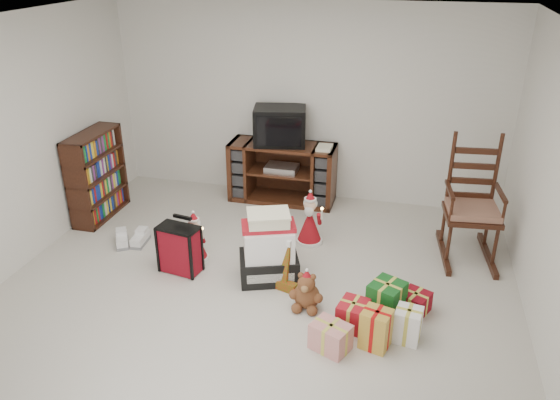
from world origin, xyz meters
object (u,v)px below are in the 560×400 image
at_px(teddy_bear, 307,293).
at_px(santa_figurine, 310,223).
at_px(gift_cluster, 379,318).
at_px(gift_pile, 269,251).
at_px(crt_television, 280,126).
at_px(sneaker_pair, 131,240).
at_px(rocking_chair, 471,214).
at_px(tv_stand, 282,172).
at_px(red_suitcase, 180,249).
at_px(mrs_claus_figurine, 195,241).
at_px(bookshelf, 97,177).

xyz_separation_m(teddy_bear, santa_figurine, (-0.22, 1.21, 0.08)).
relative_size(teddy_bear, gift_cluster, 0.33).
bearing_deg(gift_cluster, santa_figurine, 122.61).
relative_size(gift_pile, crt_television, 1.01).
bearing_deg(sneaker_pair, gift_pile, -30.20).
bearing_deg(rocking_chair, gift_cluster, -123.32).
xyz_separation_m(rocking_chair, teddy_bear, (-1.49, -1.40, -0.31)).
distance_m(rocking_chair, sneaker_pair, 3.74).
distance_m(rocking_chair, santa_figurine, 1.73).
bearing_deg(santa_figurine, sneaker_pair, -164.75).
bearing_deg(tv_stand, rocking_chair, -19.92).
height_order(red_suitcase, sneaker_pair, red_suitcase).
xyz_separation_m(santa_figurine, mrs_claus_figurine, (-1.11, -0.66, -0.03)).
relative_size(rocking_chair, teddy_bear, 3.76).
bearing_deg(teddy_bear, crt_television, 110.02).
height_order(tv_stand, santa_figurine, tv_stand).
bearing_deg(crt_television, tv_stand, -29.63).
relative_size(teddy_bear, mrs_claus_figurine, 0.65).
bearing_deg(rocking_chair, teddy_bear, -142.89).
bearing_deg(gift_pile, tv_stand, 79.70).
xyz_separation_m(rocking_chair, mrs_claus_figurine, (-2.81, -0.84, -0.25)).
bearing_deg(teddy_bear, mrs_claus_figurine, 157.15).
height_order(tv_stand, crt_television, crt_television).
height_order(mrs_claus_figurine, sneaker_pair, mrs_claus_figurine).
relative_size(santa_figurine, sneaker_pair, 1.52).
relative_size(bookshelf, gift_cluster, 0.96).
xyz_separation_m(rocking_chair, gift_pile, (-1.95, -1.01, -0.15)).
bearing_deg(mrs_claus_figurine, sneaker_pair, 171.28).
xyz_separation_m(tv_stand, mrs_claus_figurine, (-0.53, -1.69, -0.17)).
bearing_deg(gift_cluster, crt_television, 121.60).
relative_size(tv_stand, santa_figurine, 2.15).
xyz_separation_m(sneaker_pair, gift_cluster, (2.83, -0.86, 0.08)).
relative_size(teddy_bear, santa_figurine, 0.58).
height_order(teddy_bear, crt_television, crt_television).
distance_m(tv_stand, teddy_bear, 2.39).
distance_m(red_suitcase, santa_figurine, 1.48).
relative_size(gift_pile, red_suitcase, 1.20).
distance_m(red_suitcase, mrs_claus_figurine, 0.27).
height_order(mrs_claus_figurine, gift_cluster, mrs_claus_figurine).
height_order(tv_stand, rocking_chair, rocking_chair).
bearing_deg(gift_pile, santa_figurine, 52.94).
relative_size(red_suitcase, mrs_claus_figurine, 1.07).
xyz_separation_m(gift_pile, mrs_claus_figurine, (-0.85, 0.17, -0.10)).
relative_size(gift_cluster, crt_television, 1.55).
bearing_deg(gift_cluster, rocking_chair, 62.78).
xyz_separation_m(santa_figurine, gift_cluster, (0.89, -1.39, -0.11)).
distance_m(sneaker_pair, crt_television, 2.27).
relative_size(mrs_claus_figurine, crt_television, 0.79).
relative_size(bookshelf, red_suitcase, 1.78).
xyz_separation_m(bookshelf, rocking_chair, (4.35, 0.14, -0.05)).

